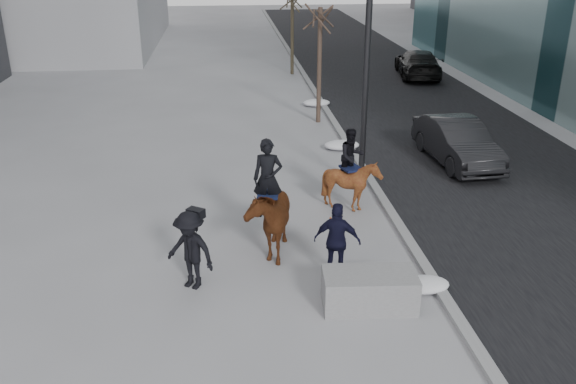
{
  "coord_description": "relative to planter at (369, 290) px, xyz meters",
  "views": [
    {
      "loc": [
        -1.37,
        -11.82,
        6.96
      ],
      "look_at": [
        0.0,
        1.2,
        1.5
      ],
      "focal_mm": 38.0,
      "sensor_mm": 36.0,
      "label": 1
    }
  ],
  "objects": [
    {
      "name": "ground",
      "position": [
        -1.38,
        1.44,
        -0.38
      ],
      "size": [
        120.0,
        120.0,
        0.0
      ],
      "primitive_type": "plane",
      "color": "gray",
      "rests_on": "ground"
    },
    {
      "name": "car_near",
      "position": [
        4.85,
        8.21,
        0.35
      ],
      "size": [
        1.82,
        4.52,
        1.46
      ],
      "primitive_type": "imported",
      "rotation": [
        0.0,
        0.0,
        0.06
      ],
      "color": "black",
      "rests_on": "ground"
    },
    {
      "name": "camera_crew",
      "position": [
        -3.61,
        1.15,
        0.51
      ],
      "size": [
        1.31,
        1.17,
        1.75
      ],
      "color": "black",
      "rests_on": "ground"
    },
    {
      "name": "car_far",
      "position": [
        7.7,
        21.74,
        0.35
      ],
      "size": [
        2.75,
        5.24,
        1.45
      ],
      "primitive_type": "imported",
      "rotation": [
        0.0,
        0.0,
        2.99
      ],
      "color": "black",
      "rests_on": "ground"
    },
    {
      "name": "lamppost",
      "position": [
        1.22,
        6.4,
        4.62
      ],
      "size": [
        0.25,
        0.86,
        9.09
      ],
      "color": "black",
      "rests_on": "ground"
    },
    {
      "name": "feeder",
      "position": [
        -0.45,
        1.26,
        0.5
      ],
      "size": [
        1.11,
        1.01,
        1.75
      ],
      "color": "black",
      "rests_on": "ground"
    },
    {
      "name": "tree_far",
      "position": [
        1.02,
        23.21,
        1.99
      ],
      "size": [
        1.2,
        1.2,
        4.74
      ],
      "primitive_type": null,
      "color": "#382E21",
      "rests_on": "ground"
    },
    {
      "name": "mounted_right",
      "position": [
        0.59,
        4.81,
        0.54
      ],
      "size": [
        1.55,
        1.65,
        2.28
      ],
      "color": "#501A10",
      "rests_on": "ground"
    },
    {
      "name": "tree_near",
      "position": [
        1.02,
        13.55,
        2.14
      ],
      "size": [
        1.2,
        1.2,
        5.04
      ],
      "primitive_type": null,
      "color": "#35281F",
      "rests_on": "ground"
    },
    {
      "name": "curb",
      "position": [
        1.62,
        11.44,
        -0.32
      ],
      "size": [
        0.25,
        90.0,
        0.12
      ],
      "primitive_type": "cube",
      "color": "gray",
      "rests_on": "ground"
    },
    {
      "name": "snow_piles",
      "position": [
        1.32,
        9.79,
        -0.22
      ],
      "size": [
        1.25,
        16.33,
        0.32
      ],
      "color": "silver",
      "rests_on": "ground"
    },
    {
      "name": "road",
      "position": [
        5.62,
        11.44,
        -0.37
      ],
      "size": [
        8.0,
        90.0,
        0.01
      ],
      "primitive_type": "cube",
      "color": "black",
      "rests_on": "ground"
    },
    {
      "name": "planter",
      "position": [
        0.0,
        0.0,
        0.0
      ],
      "size": [
        1.94,
        1.06,
        0.75
      ],
      "primitive_type": "cube",
      "rotation": [
        0.0,
        0.0,
        -0.07
      ],
      "color": "gray",
      "rests_on": "ground"
    },
    {
      "name": "mounted_left",
      "position": [
        -1.84,
        2.62,
        0.65
      ],
      "size": [
        1.27,
        2.25,
        2.76
      ],
      "color": "#48250E",
      "rests_on": "ground"
    }
  ]
}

